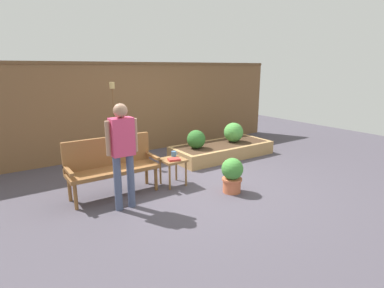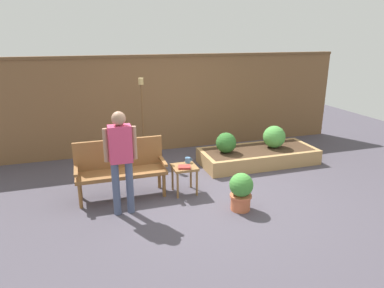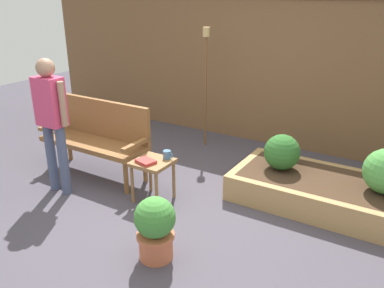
% 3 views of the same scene
% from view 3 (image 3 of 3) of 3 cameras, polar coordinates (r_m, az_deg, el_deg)
% --- Properties ---
extents(ground_plane, '(14.00, 14.00, 0.00)m').
position_cam_3_polar(ground_plane, '(4.32, -2.95, -10.11)').
color(ground_plane, '#47424C').
extents(fence_back, '(8.40, 0.14, 2.16)m').
position_cam_3_polar(fence_back, '(6.12, 10.91, 10.01)').
color(fence_back, brown).
rests_on(fence_back, ground_plane).
extents(garden_bench, '(1.44, 0.48, 0.94)m').
position_cam_3_polar(garden_bench, '(5.20, -13.15, 1.58)').
color(garden_bench, brown).
rests_on(garden_bench, ground_plane).
extents(side_table, '(0.40, 0.40, 0.48)m').
position_cam_3_polar(side_table, '(4.45, -5.59, -3.36)').
color(side_table, olive).
rests_on(side_table, ground_plane).
extents(cup_on_table, '(0.13, 0.09, 0.09)m').
position_cam_3_polar(cup_on_table, '(4.45, -3.54, -1.51)').
color(cup_on_table, teal).
rests_on(cup_on_table, side_table).
extents(book_on_table, '(0.23, 0.20, 0.04)m').
position_cam_3_polar(book_on_table, '(4.37, -6.57, -2.47)').
color(book_on_table, '#B2332D').
rests_on(book_on_table, side_table).
extents(potted_boxwood, '(0.36, 0.36, 0.59)m').
position_cam_3_polar(potted_boxwood, '(3.56, -5.24, -11.57)').
color(potted_boxwood, '#C66642').
rests_on(potted_boxwood, ground_plane).
extents(raised_planter_bed, '(2.40, 1.00, 0.30)m').
position_cam_3_polar(raised_planter_bed, '(4.65, 20.68, -7.01)').
color(raised_planter_bed, '#AD8451').
rests_on(raised_planter_bed, ground_plane).
extents(shrub_near_bench, '(0.41, 0.41, 0.41)m').
position_cam_3_polar(shrub_near_bench, '(4.68, 12.63, -1.14)').
color(shrub_near_bench, brown).
rests_on(shrub_near_bench, raised_planter_bed).
extents(tiki_torch, '(0.10, 0.10, 1.74)m').
position_cam_3_polar(tiki_torch, '(5.86, 1.99, 10.86)').
color(tiki_torch, brown).
rests_on(tiki_torch, ground_plane).
extents(person_by_bench, '(0.47, 0.20, 1.56)m').
position_cam_3_polar(person_by_bench, '(4.70, -19.28, 3.85)').
color(person_by_bench, '#475170').
rests_on(person_by_bench, ground_plane).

